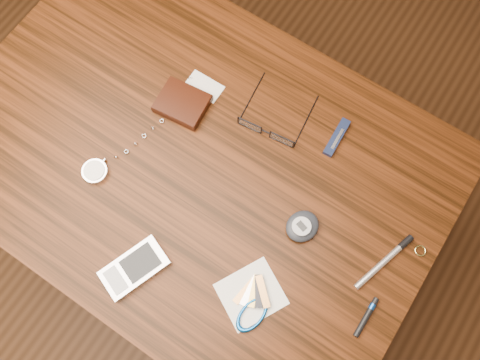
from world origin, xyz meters
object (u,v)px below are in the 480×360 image
(pda_phone, at_px, (134,268))
(notepad_keys, at_px, (252,304))
(pocket_knife, at_px, (337,137))
(silver_pen, at_px, (388,258))
(eyeglasses, at_px, (267,130))
(desk, at_px, (197,173))
(pedometer, at_px, (302,226))
(wallet_and_card, at_px, (183,103))
(pocket_watch, at_px, (98,169))

(pda_phone, height_order, notepad_keys, pda_phone)
(pocket_knife, bearing_deg, silver_pen, -37.88)
(eyeglasses, relative_size, silver_pen, 1.01)
(eyeglasses, distance_m, notepad_keys, 0.34)
(desk, distance_m, pedometer, 0.28)
(silver_pen, bearing_deg, pedometer, -166.72)
(wallet_and_card, bearing_deg, eyeglasses, 14.37)
(eyeglasses, relative_size, notepad_keys, 1.02)
(silver_pen, bearing_deg, wallet_and_card, 174.79)
(pda_phone, bearing_deg, pocket_watch, 147.16)
(desk, xyz_separation_m, silver_pen, (0.42, 0.04, 0.11))
(pocket_watch, xyz_separation_m, pocket_knife, (0.36, 0.32, -0.00))
(wallet_and_card, height_order, silver_pen, wallet_and_card)
(pda_phone, distance_m, pocket_knife, 0.47)
(desk, distance_m, silver_pen, 0.44)
(pda_phone, height_order, silver_pen, pda_phone)
(desk, relative_size, silver_pen, 6.96)
(desk, xyz_separation_m, eyeglasses, (0.10, 0.13, 0.11))
(pocket_watch, distance_m, pedometer, 0.42)
(eyeglasses, bearing_deg, notepad_keys, -62.05)
(notepad_keys, bearing_deg, pedometer, 89.42)
(pda_phone, distance_m, silver_pen, 0.47)
(pocket_watch, height_order, pedometer, pedometer)
(notepad_keys, bearing_deg, pda_phone, -162.87)
(eyeglasses, bearing_deg, pocket_knife, 27.74)
(wallet_and_card, relative_size, silver_pen, 0.91)
(pocket_watch, bearing_deg, pedometer, 17.20)
(eyeglasses, height_order, pocket_watch, eyeglasses)
(pocket_watch, xyz_separation_m, notepad_keys, (0.40, -0.05, -0.00))
(wallet_and_card, bearing_deg, pda_phone, -69.53)
(pedometer, bearing_deg, pda_phone, -132.53)
(eyeglasses, distance_m, pocket_watch, 0.35)
(desk, height_order, pda_phone, pda_phone)
(pocket_watch, distance_m, pda_phone, 0.21)
(pocket_watch, distance_m, silver_pen, 0.59)
(wallet_and_card, xyz_separation_m, pda_phone, (0.12, -0.32, -0.00))
(pda_phone, distance_m, notepad_keys, 0.23)
(wallet_and_card, height_order, eyeglasses, eyeglasses)
(wallet_and_card, height_order, notepad_keys, wallet_and_card)
(pedometer, bearing_deg, pocket_knife, 100.58)
(eyeglasses, xyz_separation_m, pda_phone, (-0.06, -0.37, -0.00))
(wallet_and_card, xyz_separation_m, eyeglasses, (0.18, 0.05, 0.00))
(pda_phone, bearing_deg, silver_pen, 35.83)
(desk, height_order, silver_pen, silver_pen)
(desk, bearing_deg, notepad_keys, -34.18)
(pocket_watch, bearing_deg, silver_pen, 16.06)
(pedometer, relative_size, pocket_knife, 0.91)
(wallet_and_card, relative_size, pocket_watch, 0.43)
(eyeglasses, relative_size, pda_phone, 1.07)
(wallet_and_card, bearing_deg, pocket_knife, 20.19)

